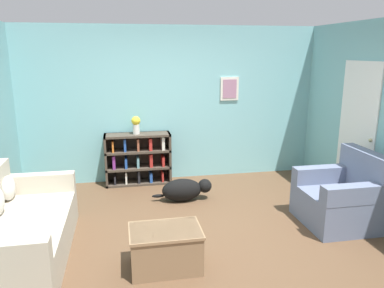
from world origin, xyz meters
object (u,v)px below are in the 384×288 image
(couch, at_px, (14,232))
(bookshelf, at_px, (139,159))
(recliner_chair, at_px, (343,198))
(vase, at_px, (136,124))
(dog, at_px, (185,189))
(coffee_table, at_px, (166,247))

(couch, bearing_deg, bookshelf, 56.82)
(couch, relative_size, recliner_chair, 2.06)
(couch, height_order, vase, vase)
(dog, bearing_deg, vase, 126.04)
(recliner_chair, xyz_separation_m, vase, (-2.52, 2.02, 0.68))
(coffee_table, height_order, vase, vase)
(couch, relative_size, coffee_table, 2.68)
(bookshelf, distance_m, recliner_chair, 3.23)
(coffee_table, bearing_deg, bookshelf, 92.94)
(dog, distance_m, vase, 1.39)
(bookshelf, xyz_separation_m, vase, (-0.02, -0.02, 0.60))
(dog, xyz_separation_m, vase, (-0.65, 0.89, 0.85))
(vase, bearing_deg, couch, -123.02)
(coffee_table, bearing_deg, vase, 93.44)
(recliner_chair, bearing_deg, dog, 149.10)
(bookshelf, xyz_separation_m, recliner_chair, (2.50, -2.04, -0.08))
(couch, relative_size, vase, 6.63)
(couch, distance_m, vase, 2.67)
(recliner_chair, xyz_separation_m, dog, (-1.87, 1.12, -0.17))
(recliner_chair, bearing_deg, bookshelf, 140.87)
(recliner_chair, bearing_deg, coffee_table, -165.48)
(bookshelf, xyz_separation_m, coffee_table, (0.14, -2.65, -0.20))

